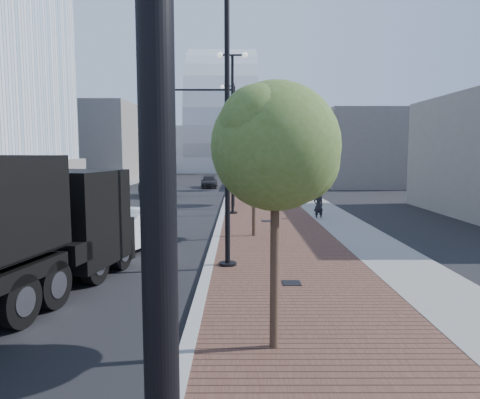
{
  "coord_description": "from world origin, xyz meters",
  "views": [
    {
      "loc": [
        0.95,
        -3.94,
        3.71
      ],
      "look_at": [
        1.0,
        12.0,
        2.0
      ],
      "focal_mm": 33.52,
      "sensor_mm": 36.0,
      "label": 1
    }
  ],
  "objects": [
    {
      "name": "sidewalk",
      "position": [
        3.5,
        40.0,
        0.06
      ],
      "size": [
        7.0,
        140.0,
        0.12
      ],
      "primitive_type": "cube",
      "color": "#4C2D23",
      "rests_on": "ground"
    },
    {
      "name": "concrete_strip",
      "position": [
        6.2,
        40.0,
        0.07
      ],
      "size": [
        2.4,
        140.0,
        0.13
      ],
      "primitive_type": "cube",
      "color": "slate",
      "rests_on": "ground"
    },
    {
      "name": "curb",
      "position": [
        0.0,
        40.0,
        0.07
      ],
      "size": [
        0.3,
        140.0,
        0.14
      ],
      "primitive_type": "cube",
      "color": "gray",
      "rests_on": "ground"
    },
    {
      "name": "west_sidewalk",
      "position": [
        -13.0,
        40.0,
        0.06
      ],
      "size": [
        4.0,
        140.0,
        0.12
      ],
      "primitive_type": "cube",
      "color": "slate",
      "rests_on": "ground"
    },
    {
      "name": "white_sedan",
      "position": [
        -3.25,
        12.6,
        0.78
      ],
      "size": [
        3.17,
        5.02,
        1.56
      ],
      "primitive_type": "imported",
      "rotation": [
        0.0,
        0.0,
        -0.35
      ],
      "color": "silver",
      "rests_on": "ground"
    },
    {
      "name": "dark_car_mid",
      "position": [
        -5.86,
        32.95,
        0.71
      ],
      "size": [
        4.0,
        5.64,
        1.43
      ],
      "primitive_type": "imported",
      "rotation": [
        0.0,
        0.0,
        0.35
      ],
      "color": "black",
      "rests_on": "ground"
    },
    {
      "name": "dark_car_far",
      "position": [
        -2.09,
        42.02,
        0.59
      ],
      "size": [
        1.95,
        4.16,
        1.17
      ],
      "primitive_type": "imported",
      "rotation": [
        0.0,
        0.0,
        0.08
      ],
      "color": "black",
      "rests_on": "ground"
    },
    {
      "name": "pedestrian",
      "position": [
        5.28,
        20.12,
        0.81
      ],
      "size": [
        0.69,
        0.58,
        1.61
      ],
      "primitive_type": "imported",
      "rotation": [
        0.0,
        0.0,
        3.53
      ],
      "color": "black",
      "rests_on": "ground"
    },
    {
      "name": "streetlight_1",
      "position": [
        0.49,
        10.0,
        4.34
      ],
      "size": [
        1.44,
        0.56,
        9.21
      ],
      "color": "black",
      "rests_on": "ground"
    },
    {
      "name": "streetlight_2",
      "position": [
        0.6,
        22.0,
        4.82
      ],
      "size": [
        1.72,
        0.56,
        9.28
      ],
      "color": "black",
      "rests_on": "ground"
    },
    {
      "name": "streetlight_3",
      "position": [
        0.49,
        34.0,
        4.34
      ],
      "size": [
        1.44,
        0.56,
        9.21
      ],
      "color": "black",
      "rests_on": "ground"
    },
    {
      "name": "streetlight_4",
      "position": [
        0.6,
        46.0,
        4.82
      ],
      "size": [
        1.72,
        0.56,
        9.28
      ],
      "color": "black",
      "rests_on": "ground"
    },
    {
      "name": "traffic_mast",
      "position": [
        -0.3,
        25.0,
        4.98
      ],
      "size": [
        5.09,
        0.2,
        8.0
      ],
      "color": "black",
      "rests_on": "ground"
    },
    {
      "name": "tree_0",
      "position": [
        1.65,
        4.02,
        3.79
      ],
      "size": [
        2.35,
        2.29,
        4.95
      ],
      "color": "#382619",
      "rests_on": "ground"
    },
    {
      "name": "tree_1",
      "position": [
        1.65,
        15.02,
        3.61
      ],
      "size": [
        2.37,
        2.32,
        4.78
      ],
      "color": "#382619",
      "rests_on": "ground"
    },
    {
      "name": "tree_2",
      "position": [
        1.65,
        27.02,
        3.3
      ],
      "size": [
        2.41,
        2.36,
        4.49
      ],
      "color": "#382619",
      "rests_on": "ground"
    },
    {
      "name": "tree_3",
      "position": [
        1.65,
        39.02,
        3.67
      ],
      "size": [
        2.22,
        2.14,
        4.76
      ],
      "color": "#382619",
      "rests_on": "ground"
    },
    {
      "name": "convention_center",
      "position": [
        -2.0,
        85.0,
        6.0
      ],
      "size": [
        50.0,
        30.0,
        50.0
      ],
      "color": "#A8ADB2",
      "rests_on": "ground"
    },
    {
      "name": "commercial_block_nw",
      "position": [
        -20.0,
        60.0,
        5.0
      ],
      "size": [
        14.0,
        20.0,
        10.0
      ],
      "primitive_type": "cube",
      "color": "slate",
      "rests_on": "ground"
    },
    {
      "name": "commercial_block_ne",
      "position": [
        16.0,
        50.0,
        4.0
      ],
      "size": [
        12.0,
        22.0,
        8.0
      ],
      "primitive_type": "cube",
      "color": "#635E59",
      "rests_on": "ground"
    },
    {
      "name": "utility_cover_1",
      "position": [
        2.4,
        8.0,
        0.13
      ],
      "size": [
        0.5,
        0.5,
        0.02
      ],
      "primitive_type": "cube",
      "color": "black",
      "rests_on": "sidewalk"
    },
    {
      "name": "utility_cover_2",
      "position": [
        2.4,
        19.0,
        0.13
      ],
      "size": [
        0.5,
        0.5,
        0.02
      ],
      "primitive_type": "cube",
      "color": "black",
      "rests_on": "sidewalk"
    }
  ]
}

